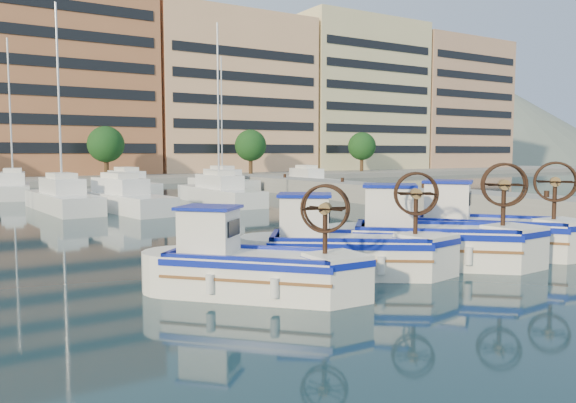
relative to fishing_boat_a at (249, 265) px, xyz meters
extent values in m
plane|color=#1A3543|center=(5.25, -1.17, -0.72)|extent=(300.00, 300.00, 0.00)
cube|color=gray|center=(18.25, 6.83, -0.12)|extent=(3.00, 60.00, 1.20)
cube|color=gray|center=(5.25, 65.83, -0.42)|extent=(180.00, 40.00, 0.60)
cube|color=#AE6943|center=(6.25, 63.83, 12.38)|extent=(22.00, 14.00, 25.00)
cube|color=black|center=(6.25, 56.83, 12.38)|extent=(20.24, 0.12, 22.50)
cube|color=#F2B586|center=(29.25, 63.83, 10.88)|extent=(23.00, 14.00, 22.00)
cube|color=black|center=(29.25, 56.83, 10.88)|extent=(21.16, 0.12, 19.80)
cube|color=beige|center=(52.25, 63.83, 11.88)|extent=(22.00, 14.00, 24.00)
cube|color=black|center=(52.25, 56.83, 11.88)|extent=(20.24, 0.12, 21.60)
cube|color=tan|center=(74.25, 63.83, 11.38)|extent=(21.00, 14.00, 23.00)
cube|color=black|center=(74.25, 56.83, 11.38)|extent=(19.32, 0.12, 20.70)
cylinder|color=#3F2B19|center=(9.25, 52.33, 0.78)|extent=(0.50, 0.50, 3.00)
sphere|color=#1B4D1C|center=(9.25, 52.33, 3.48)|extent=(4.00, 4.00, 4.00)
cylinder|color=#3F2B19|center=(27.25, 52.33, 0.78)|extent=(0.50, 0.50, 3.00)
sphere|color=#1B4D1C|center=(27.25, 52.33, 3.48)|extent=(4.00, 4.00, 4.00)
cylinder|color=#3F2B19|center=(45.25, 52.33, 0.78)|extent=(0.50, 0.50, 3.00)
sphere|color=#1B4D1C|center=(45.25, 52.33, 3.48)|extent=(4.00, 4.00, 4.00)
cone|color=slate|center=(145.25, 108.83, -0.72)|extent=(160.00, 160.00, 50.00)
cube|color=white|center=(-0.37, 22.21, -0.22)|extent=(2.92, 8.90, 1.00)
cylinder|color=silver|center=(-0.37, 22.21, 5.28)|extent=(0.12, 0.12, 11.00)
cube|color=white|center=(2.48, 20.80, -0.22)|extent=(3.67, 10.17, 1.00)
cube|color=white|center=(9.20, 22.07, -0.22)|extent=(2.32, 9.59, 1.00)
cylinder|color=silver|center=(9.20, 22.07, 5.28)|extent=(0.12, 0.12, 11.00)
cube|color=white|center=(-1.76, 34.24, -0.22)|extent=(3.14, 8.49, 1.00)
cylinder|color=silver|center=(-1.76, 34.24, 5.28)|extent=(0.12, 0.12, 11.00)
cube|color=white|center=(6.23, 33.12, -0.22)|extent=(3.21, 8.69, 1.00)
cube|color=white|center=(14.67, 33.50, -0.22)|extent=(3.26, 8.68, 1.00)
cylinder|color=silver|center=(14.67, 33.50, 5.28)|extent=(0.12, 0.12, 11.00)
cube|color=white|center=(22.22, 31.65, -0.22)|extent=(3.35, 9.20, 1.00)
cube|color=white|center=(0.09, -0.09, -0.24)|extent=(3.87, 3.91, 0.96)
cube|color=#0B1A9A|center=(0.09, -0.09, 0.13)|extent=(3.99, 4.03, 0.15)
cube|color=blue|center=(0.09, -0.09, 0.07)|extent=(3.34, 3.38, 0.06)
cube|color=white|center=(-0.68, 0.69, 0.75)|extent=(1.55, 1.56, 1.01)
cube|color=#0B1A9A|center=(-0.68, 0.69, 1.30)|extent=(1.75, 1.75, 0.07)
cylinder|color=#331E14|center=(1.24, -1.28, 0.78)|extent=(0.11, 0.11, 1.06)
cylinder|color=brown|center=(1.24, -1.28, 1.35)|extent=(0.39, 0.39, 0.26)
torus|color=#331E14|center=(1.15, -1.37, 1.35)|extent=(0.80, 0.81, 1.07)
torus|color=#331E14|center=(1.34, -1.18, 1.35)|extent=(0.80, 0.81, 1.07)
cube|color=white|center=(3.29, 0.54, -0.20)|extent=(4.39, 3.81, 1.03)
cube|color=#0B1A9A|center=(3.29, 0.54, 0.19)|extent=(4.52, 3.92, 0.16)
cube|color=blue|center=(3.29, 0.54, 0.13)|extent=(3.83, 3.25, 0.06)
cube|color=white|center=(2.32, 1.22, 0.85)|extent=(1.66, 1.62, 1.08)
cube|color=#0B1A9A|center=(2.32, 1.22, 1.44)|extent=(1.87, 1.82, 0.08)
cylinder|color=#331E14|center=(4.73, -0.47, 0.88)|extent=(0.12, 0.12, 1.14)
cylinder|color=brown|center=(4.73, -0.47, 1.49)|extent=(0.41, 0.41, 0.27)
torus|color=#331E14|center=(4.65, -0.59, 1.49)|extent=(0.98, 0.71, 1.15)
torus|color=#331E14|center=(4.82, -0.35, 1.49)|extent=(0.98, 0.71, 1.15)
cube|color=white|center=(6.17, 0.26, -0.16)|extent=(4.61, 4.36, 1.11)
cube|color=#0B1A9A|center=(6.17, 0.26, 0.26)|extent=(4.75, 4.49, 0.17)
cube|color=blue|center=(6.17, 0.26, 0.20)|extent=(4.00, 3.75, 0.06)
cube|color=white|center=(5.21, 1.10, 0.98)|extent=(1.80, 1.78, 1.17)
cube|color=#0B1A9A|center=(5.21, 1.10, 1.61)|extent=(2.03, 2.01, 0.08)
cylinder|color=#331E14|center=(7.61, -0.99, 1.01)|extent=(0.13, 0.13, 1.23)
cylinder|color=brown|center=(7.61, -0.99, 1.67)|extent=(0.45, 0.45, 0.30)
torus|color=#331E14|center=(7.50, -1.11, 1.67)|extent=(0.98, 0.87, 1.24)
torus|color=#331E14|center=(7.71, -0.87, 1.67)|extent=(0.98, 0.87, 1.24)
cube|color=white|center=(8.99, 0.64, -0.16)|extent=(4.28, 4.69, 1.12)
cube|color=#0B1A9A|center=(8.99, 0.64, 0.27)|extent=(4.41, 4.83, 0.17)
cube|color=blue|center=(8.99, 0.64, 0.20)|extent=(3.67, 4.08, 0.06)
cube|color=white|center=(8.19, 1.64, 0.99)|extent=(1.78, 1.81, 1.17)
cube|color=#0B1A9A|center=(8.19, 1.64, 1.62)|extent=(2.00, 2.03, 0.09)
cylinder|color=#331E14|center=(10.18, -0.86, 1.02)|extent=(0.13, 0.13, 1.23)
cylinder|color=brown|center=(10.18, -0.86, 1.68)|extent=(0.45, 0.44, 0.30)
torus|color=#331E14|center=(10.05, -0.96, 1.68)|extent=(0.83, 1.02, 1.24)
torus|color=#331E14|center=(10.30, -0.76, 1.68)|extent=(0.83, 1.02, 1.24)
camera|label=1|loc=(-5.82, -11.34, 2.57)|focal=35.00mm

